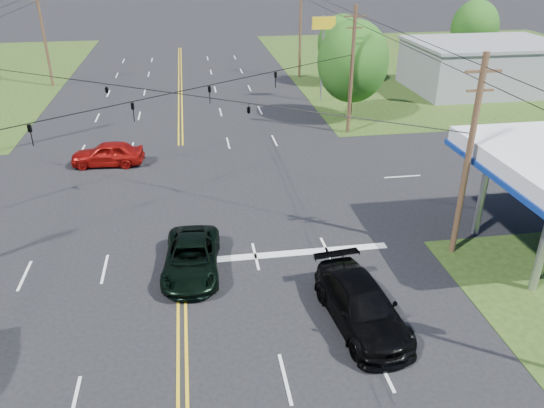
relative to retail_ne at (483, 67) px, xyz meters
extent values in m
plane|color=black|center=(-30.00, -20.00, -2.20)|extent=(280.00, 280.00, 0.00)
cube|color=#213A12|center=(5.00, 12.00, -2.20)|extent=(46.00, 48.00, 0.03)
cube|color=silver|center=(-25.00, -28.00, -2.20)|extent=(10.00, 0.50, 0.02)
cube|color=gray|center=(0.00, 0.00, 0.00)|extent=(14.00, 10.00, 4.40)
cylinder|color=#A5A5AA|center=(-15.00, -32.50, 0.12)|extent=(0.36, 0.36, 4.65)
cylinder|color=#A5A5AA|center=(-15.00, -27.50, 0.12)|extent=(0.36, 0.36, 4.65)
cylinder|color=#49381F|center=(-17.00, -29.00, 2.55)|extent=(0.28, 0.28, 9.50)
cube|color=#49381F|center=(-17.00, -29.00, 6.50)|extent=(1.60, 0.12, 0.12)
cube|color=#49381F|center=(-17.00, -29.00, 5.70)|extent=(1.20, 0.10, 0.10)
cylinder|color=#49381F|center=(-17.00, -11.00, 2.55)|extent=(0.28, 0.28, 9.50)
cube|color=#49381F|center=(-17.00, -11.00, 6.50)|extent=(1.60, 0.12, 0.12)
cube|color=#49381F|center=(-17.00, -11.00, 5.70)|extent=(1.20, 0.10, 0.10)
cylinder|color=#49381F|center=(-43.00, 8.00, 2.80)|extent=(0.28, 0.28, 10.00)
cube|color=#49381F|center=(-43.00, 8.00, 6.20)|extent=(1.20, 0.10, 0.10)
cylinder|color=#49381F|center=(-17.00, 8.00, 2.80)|extent=(0.28, 0.28, 10.00)
imported|color=black|center=(-36.50, -24.50, 3.22)|extent=(0.17, 0.21, 1.05)
imported|color=black|center=(-32.08, -21.44, 3.22)|extent=(0.17, 0.21, 1.05)
imported|color=black|center=(-27.92, -18.56, 3.22)|extent=(0.17, 0.21, 1.05)
imported|color=black|center=(-23.50, -15.50, 3.22)|extent=(0.17, 0.21, 1.05)
imported|color=black|center=(-33.90, -17.30, 3.50)|extent=(1.24, 0.26, 0.50)
imported|color=black|center=(-26.10, -22.70, 3.50)|extent=(1.24, 0.26, 0.50)
cylinder|color=black|center=(-17.00, -22.00, 6.70)|extent=(0.04, 100.00, 0.04)
cylinder|color=black|center=(-17.00, -22.00, 6.10)|extent=(0.04, 100.00, 0.04)
cylinder|color=#49381F|center=(-16.00, -8.00, -0.55)|extent=(0.36, 0.36, 3.30)
ellipsoid|color=#144C16|center=(-16.00, -8.00, 2.67)|extent=(5.70, 5.70, 6.60)
cylinder|color=#49381F|center=(-13.50, 4.00, -0.77)|extent=(0.36, 0.36, 2.86)
ellipsoid|color=#144C16|center=(-13.50, 4.00, 2.03)|extent=(4.94, 4.94, 5.72)
cylinder|color=#49381F|center=(4.00, 10.00, -0.66)|extent=(0.36, 0.36, 3.08)
ellipsoid|color=#144C16|center=(4.00, 10.00, 2.35)|extent=(5.32, 5.32, 6.16)
imported|color=black|center=(-29.50, -28.82, -1.47)|extent=(2.84, 5.46, 1.47)
imported|color=black|center=(-23.04, -33.49, -1.35)|extent=(3.01, 6.06, 1.69)
imported|color=maroon|center=(-34.78, -15.01, -1.40)|extent=(4.84, 2.24, 1.61)
imported|color=#B6B5BB|center=(-5.13, -16.61, -1.45)|extent=(5.24, 2.28, 1.50)
cylinder|color=#A5A5AA|center=(-17.00, -2.00, 1.62)|extent=(0.20, 0.20, 7.64)
cube|color=yellow|center=(-17.00, -2.00, 4.84)|extent=(2.11, 0.40, 1.05)
camera|label=1|loc=(-29.07, -49.40, 11.36)|focal=35.00mm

